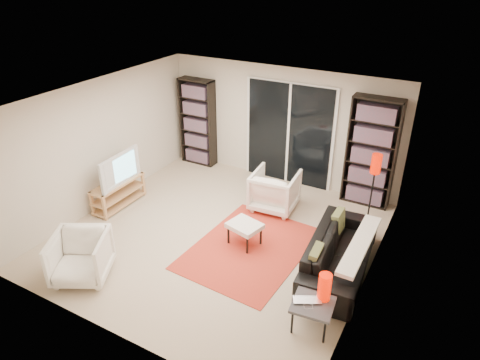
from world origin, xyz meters
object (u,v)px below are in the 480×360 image
bookshelf_right (371,153)px  armchair_back (275,190)px  floor_lamp (375,171)px  tv_stand (119,193)px  armchair_front (81,257)px  side_table (313,305)px  bookshelf_left (198,122)px  sofa (340,253)px  ottoman (245,227)px

bookshelf_right → armchair_back: (-1.45, -1.04, -0.67)m
floor_lamp → tv_stand: bearing=-157.2°
armchair_back → armchair_front: armchair_back is taller
tv_stand → floor_lamp: 4.74m
side_table → floor_lamp: bearing=90.0°
bookshelf_left → floor_lamp: (4.06, -0.57, -0.01)m
side_table → floor_lamp: 3.00m
tv_stand → side_table: 4.46m
tv_stand → armchair_front: size_ratio=1.43×
armchair_front → bookshelf_right: bearing=25.5°
sofa → tv_stand: bearing=87.5°
bookshelf_left → floor_lamp: bookshelf_left is taller
sofa → armchair_back: 2.01m
armchair_front → ottoman: armchair_front is taller
bookshelf_right → side_table: bookshelf_right is taller
armchair_back → floor_lamp: (1.67, 0.47, 0.59)m
tv_stand → ottoman: (2.71, 0.04, 0.08)m
side_table → bookshelf_right: bearing=93.5°
armchair_back → floor_lamp: size_ratio=0.65×
side_table → floor_lamp: floor_lamp is taller
floor_lamp → armchair_back: bearing=-164.1°
bookshelf_left → armchair_back: size_ratio=2.35×
ottoman → floor_lamp: size_ratio=0.47×
sofa → ottoman: bearing=89.7°
bookshelf_right → sofa: 2.35m
bookshelf_left → tv_stand: size_ratio=1.71×
sofa → floor_lamp: floor_lamp is taller
bookshelf_right → side_table: bearing=-86.5°
sofa → armchair_back: armchair_back is taller
bookshelf_left → sofa: (4.03, -2.22, -0.67)m
bookshelf_right → ottoman: (-1.39, -2.34, -0.71)m
ottoman → floor_lamp: (1.61, 1.78, 0.63)m
tv_stand → floor_lamp: (4.32, 1.82, 0.71)m
bookshelf_left → floor_lamp: size_ratio=1.52×
tv_stand → sofa: sofa is taller
armchair_front → bookshelf_left: bearing=71.8°
bookshelf_left → ottoman: bookshelf_left is taller
bookshelf_left → sofa: bookshelf_left is taller
sofa → armchair_back: (-1.63, 1.18, 0.07)m
bookshelf_right → sofa: (0.18, -2.22, -0.74)m
bookshelf_left → floor_lamp: bearing=-7.9°
bookshelf_left → armchair_back: 2.68m
bookshelf_left → sofa: size_ratio=0.92×
bookshelf_right → sofa: bearing=-85.5°
tv_stand → armchair_front: (0.99, -1.84, 0.10)m
bookshelf_left → side_table: bearing=-40.8°
floor_lamp → bookshelf_right: bearing=110.8°
tv_stand → armchair_back: 2.97m
bookshelf_right → sofa: bookshelf_right is taller
armchair_back → ottoman: (0.06, -1.30, -0.04)m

